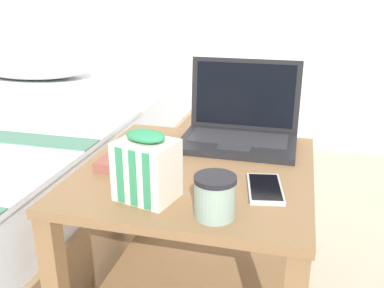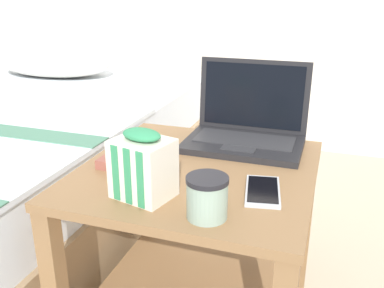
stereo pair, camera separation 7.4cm
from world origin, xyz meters
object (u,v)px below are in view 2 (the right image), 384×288
(cell_phone, at_px, (263,191))
(closed_book, at_px, (136,155))
(mug_front_left, at_px, (207,194))
(snack_bag, at_px, (143,166))
(laptop, at_px, (247,128))

(cell_phone, distance_m, closed_book, 0.36)
(mug_front_left, relative_size, closed_book, 0.63)
(mug_front_left, bearing_deg, closed_book, 139.79)
(cell_phone, bearing_deg, snack_bag, -158.29)
(mug_front_left, bearing_deg, laptop, 91.97)
(mug_front_left, distance_m, cell_phone, 0.17)
(laptop, height_order, closed_book, laptop)
(mug_front_left, xyz_separation_m, snack_bag, (-0.16, 0.04, 0.02))
(laptop, relative_size, snack_bag, 2.13)
(laptop, distance_m, cell_phone, 0.32)
(laptop, bearing_deg, cell_phone, -71.32)
(snack_bag, height_order, closed_book, snack_bag)
(laptop, xyz_separation_m, mug_front_left, (0.02, -0.44, 0.00))
(snack_bag, bearing_deg, cell_phone, 21.71)
(mug_front_left, distance_m, snack_bag, 0.16)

